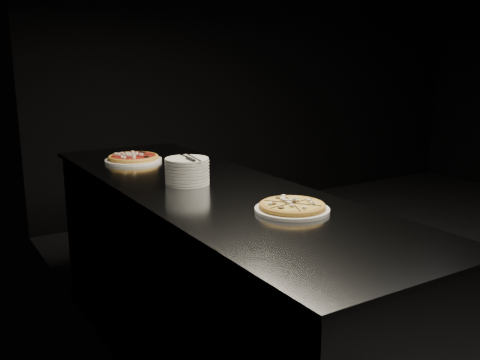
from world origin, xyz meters
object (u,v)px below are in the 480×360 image
ramekin (180,170)px  plate_stack (187,171)px  pizza_mushroom (292,207)px  cutlery (190,158)px  pizza_tomato (133,158)px  counter (209,281)px

ramekin → plate_stack: bearing=-102.8°
pizza_mushroom → cutlery: (-0.13, 0.60, 0.10)m
cutlery → pizza_tomato: bearing=94.6°
pizza_mushroom → plate_stack: size_ratio=1.42×
pizza_tomato → plate_stack: 0.63m
pizza_mushroom → ramekin: (-0.10, 0.76, 0.02)m
pizza_tomato → plate_stack: size_ratio=1.65×
counter → plate_stack: (-0.06, 0.09, 0.52)m
cutlery → ramekin: cutlery is taller
cutlery → ramekin: size_ratio=2.79×
counter → pizza_tomato: bearing=96.1°
plate_stack → pizza_tomato: bearing=91.8°
counter → cutlery: (-0.05, 0.07, 0.58)m
counter → pizza_mushroom: (0.08, -0.52, 0.48)m
pizza_mushroom → plate_stack: 0.63m
pizza_mushroom → ramekin: size_ratio=3.76×
plate_stack → ramekin: (0.03, 0.15, -0.02)m
pizza_tomato → cutlery: bearing=-87.6°
plate_stack → cutlery: (0.01, -0.02, 0.06)m
pizza_tomato → ramekin: ramekin is taller
plate_stack → pizza_mushroom: bearing=-77.6°
cutlery → plate_stack: bearing=119.8°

